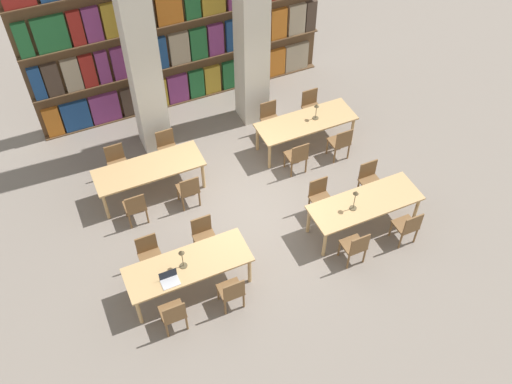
# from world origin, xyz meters

# --- Properties ---
(ground_plane) EXTENTS (40.00, 40.00, 0.00)m
(ground_plane) POSITION_xyz_m (0.00, 0.00, 0.00)
(ground_plane) COLOR gray
(bookshelf_bank) EXTENTS (7.20, 0.35, 5.50)m
(bookshelf_bank) POSITION_xyz_m (0.01, 4.11, 2.69)
(bookshelf_bank) COLOR brown
(bookshelf_bank) RESTS_ON ground_plane
(pillar_left) EXTENTS (0.63, 0.63, 6.00)m
(pillar_left) POSITION_xyz_m (-1.24, 2.83, 3.00)
(pillar_left) COLOR silver
(pillar_left) RESTS_ON ground_plane
(pillar_center) EXTENTS (0.63, 0.63, 6.00)m
(pillar_center) POSITION_xyz_m (1.24, 2.83, 3.00)
(pillar_center) COLOR silver
(pillar_center) RESTS_ON ground_plane
(reading_table_0) EXTENTS (2.29, 0.81, 0.74)m
(reading_table_0) POSITION_xyz_m (-1.86, -1.28, 0.67)
(reading_table_0) COLOR tan
(reading_table_0) RESTS_ON ground_plane
(chair_0) EXTENTS (0.42, 0.40, 0.88)m
(chair_0) POSITION_xyz_m (-2.40, -1.98, 0.48)
(chair_0) COLOR brown
(chair_0) RESTS_ON ground_plane
(chair_1) EXTENTS (0.42, 0.40, 0.88)m
(chair_1) POSITION_xyz_m (-2.40, -0.59, 0.48)
(chair_1) COLOR brown
(chair_1) RESTS_ON ground_plane
(chair_2) EXTENTS (0.42, 0.40, 0.88)m
(chair_2) POSITION_xyz_m (-1.31, -1.98, 0.48)
(chair_2) COLOR brown
(chair_2) RESTS_ON ground_plane
(chair_3) EXTENTS (0.42, 0.40, 0.88)m
(chair_3) POSITION_xyz_m (-1.31, -0.59, 0.48)
(chair_3) COLOR brown
(chair_3) RESTS_ON ground_plane
(desk_lamp_0) EXTENTS (0.14, 0.14, 0.45)m
(desk_lamp_0) POSITION_xyz_m (-1.94, -1.29, 1.05)
(desk_lamp_0) COLOR brown
(desk_lamp_0) RESTS_ON reading_table_0
(laptop) EXTENTS (0.32, 0.22, 0.21)m
(laptop) POSITION_xyz_m (-2.27, -1.50, 0.78)
(laptop) COLOR silver
(laptop) RESTS_ON reading_table_0
(reading_table_1) EXTENTS (2.29, 0.81, 0.74)m
(reading_table_1) POSITION_xyz_m (1.83, -1.32, 0.67)
(reading_table_1) COLOR tan
(reading_table_1) RESTS_ON ground_plane
(chair_4) EXTENTS (0.42, 0.40, 0.88)m
(chair_4) POSITION_xyz_m (1.21, -2.02, 0.48)
(chair_4) COLOR brown
(chair_4) RESTS_ON ground_plane
(chair_5) EXTENTS (0.42, 0.40, 0.88)m
(chair_5) POSITION_xyz_m (1.21, -0.63, 0.48)
(chair_5) COLOR brown
(chair_5) RESTS_ON ground_plane
(chair_6) EXTENTS (0.42, 0.40, 0.88)m
(chair_6) POSITION_xyz_m (2.40, -2.02, 0.48)
(chair_6) COLOR brown
(chair_6) RESTS_ON ground_plane
(chair_7) EXTENTS (0.42, 0.40, 0.88)m
(chair_7) POSITION_xyz_m (2.40, -0.63, 0.48)
(chair_7) COLOR brown
(chair_7) RESTS_ON ground_plane
(desk_lamp_1) EXTENTS (0.14, 0.14, 0.49)m
(desk_lamp_1) POSITION_xyz_m (1.51, -1.37, 1.07)
(desk_lamp_1) COLOR brown
(desk_lamp_1) RESTS_ON reading_table_1
(reading_table_2) EXTENTS (2.29, 0.81, 0.74)m
(reading_table_2) POSITION_xyz_m (-1.78, 1.36, 0.67)
(reading_table_2) COLOR tan
(reading_table_2) RESTS_ON ground_plane
(chair_8) EXTENTS (0.42, 0.40, 0.88)m
(chair_8) POSITION_xyz_m (-2.31, 0.67, 0.48)
(chair_8) COLOR brown
(chair_8) RESTS_ON ground_plane
(chair_9) EXTENTS (0.42, 0.40, 0.88)m
(chair_9) POSITION_xyz_m (-2.31, 2.06, 0.48)
(chair_9) COLOR brown
(chair_9) RESTS_ON ground_plane
(chair_10) EXTENTS (0.42, 0.40, 0.88)m
(chair_10) POSITION_xyz_m (-1.17, 0.67, 0.48)
(chair_10) COLOR brown
(chair_10) RESTS_ON ground_plane
(chair_11) EXTENTS (0.42, 0.40, 0.88)m
(chair_11) POSITION_xyz_m (-1.17, 2.06, 0.48)
(chair_11) COLOR brown
(chair_11) RESTS_ON ground_plane
(reading_table_3) EXTENTS (2.29, 0.81, 0.74)m
(reading_table_3) POSITION_xyz_m (1.90, 1.32, 0.67)
(reading_table_3) COLOR tan
(reading_table_3) RESTS_ON ground_plane
(chair_12) EXTENTS (0.42, 0.40, 0.88)m
(chair_12) POSITION_xyz_m (1.33, 0.63, 0.48)
(chair_12) COLOR brown
(chair_12) RESTS_ON ground_plane
(chair_13) EXTENTS (0.42, 0.40, 0.88)m
(chair_13) POSITION_xyz_m (1.33, 2.01, 0.48)
(chair_13) COLOR brown
(chair_13) RESTS_ON ground_plane
(chair_14) EXTENTS (0.42, 0.40, 0.88)m
(chair_14) POSITION_xyz_m (2.42, 0.63, 0.48)
(chair_14) COLOR brown
(chair_14) RESTS_ON ground_plane
(chair_15) EXTENTS (0.42, 0.40, 0.88)m
(chair_15) POSITION_xyz_m (2.42, 2.01, 0.48)
(chair_15) COLOR brown
(chair_15) RESTS_ON ground_plane
(desk_lamp_2) EXTENTS (0.14, 0.14, 0.40)m
(desk_lamp_2) POSITION_xyz_m (2.14, 1.32, 1.01)
(desk_lamp_2) COLOR brown
(desk_lamp_2) RESTS_ON reading_table_3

